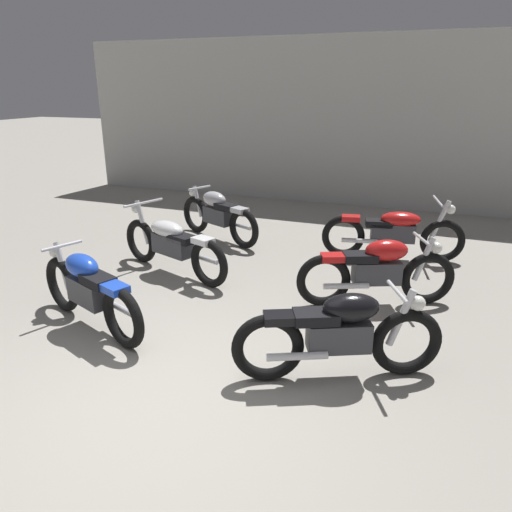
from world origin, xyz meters
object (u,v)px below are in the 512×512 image
(motorcycle_left_row_1, at_px, (172,243))
(motorcycle_right_row_1, at_px, (378,270))
(motorcycle_left_row_0, at_px, (89,289))
(motorcycle_right_row_2, at_px, (394,231))
(motorcycle_left_row_2, at_px, (218,214))
(motorcycle_right_row_0, at_px, (340,333))

(motorcycle_left_row_1, bearing_deg, motorcycle_right_row_1, -0.79)
(motorcycle_right_row_1, bearing_deg, motorcycle_left_row_0, -149.25)
(motorcycle_right_row_2, bearing_deg, motorcycle_left_row_2, -179.14)
(motorcycle_left_row_0, distance_m, motorcycle_right_row_0, 2.81)
(motorcycle_right_row_1, xyz_separation_m, motorcycle_right_row_2, (0.01, 1.79, -0.01))
(motorcycle_left_row_0, xyz_separation_m, motorcycle_right_row_2, (2.92, 3.52, -0.01))
(motorcycle_left_row_2, bearing_deg, motorcycle_left_row_1, -87.59)
(motorcycle_left_row_0, bearing_deg, motorcycle_left_row_1, 89.51)
(motorcycle_left_row_0, bearing_deg, motorcycle_right_row_2, 50.34)
(motorcycle_right_row_0, xyz_separation_m, motorcycle_right_row_1, (0.11, 1.73, 0.00))
(motorcycle_right_row_0, distance_m, motorcycle_right_row_2, 3.52)
(motorcycle_left_row_1, bearing_deg, motorcycle_right_row_0, -32.39)
(motorcycle_left_row_1, distance_m, motorcycle_right_row_0, 3.30)
(motorcycle_left_row_0, xyz_separation_m, motorcycle_right_row_1, (2.91, 1.73, 0.00))
(motorcycle_left_row_0, height_order, motorcycle_right_row_2, motorcycle_right_row_2)
(motorcycle_left_row_2, xyz_separation_m, motorcycle_right_row_2, (2.98, 0.04, -0.01))
(motorcycle_left_row_2, distance_m, motorcycle_right_row_1, 3.44)
(motorcycle_left_row_1, xyz_separation_m, motorcycle_left_row_2, (-0.07, 1.70, 0.01))
(motorcycle_left_row_0, height_order, motorcycle_left_row_2, same)
(motorcycle_left_row_2, bearing_deg, motorcycle_right_row_1, -30.42)
(motorcycle_left_row_2, height_order, motorcycle_right_row_0, same)
(motorcycle_right_row_0, height_order, motorcycle_right_row_2, motorcycle_right_row_2)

